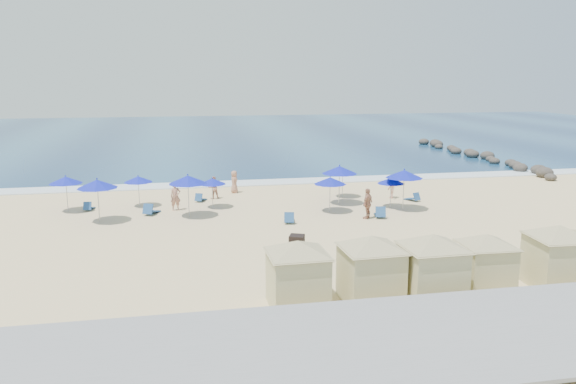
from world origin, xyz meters
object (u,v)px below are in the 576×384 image
Objects in this scene: cabana_0 at (298,265)px; cabana_3 at (486,255)px; beachgoer_1 at (213,188)px; trash_bin at (297,242)px; umbrella_3 at (188,180)px; umbrella_5 at (340,170)px; cabana_2 at (432,259)px; umbrella_0 at (66,180)px; umbrella_7 at (343,172)px; cabana_4 at (558,248)px; rock_jetty at (478,155)px; umbrella_2 at (138,179)px; umbrella_1 at (97,184)px; beachgoer_0 at (175,196)px; beachgoer_4 at (234,182)px; cabana_1 at (371,260)px; umbrella_9 at (404,174)px; beachgoer_2 at (368,204)px; beachgoer_3 at (391,187)px; umbrella_8 at (391,181)px; umbrella_4 at (212,181)px; umbrella_6 at (330,181)px.

cabana_3 is at bearing 1.43° from cabana_0.
trash_bin is at bearing 94.38° from beachgoer_1.
umbrella_3 is (-11.54, 14.62, 0.86)m from cabana_3.
umbrella_5 reaches higher than beachgoer_1.
beachgoer_1 is (-7.10, 20.22, -0.88)m from cabana_2.
umbrella_0 is 8.18m from umbrella_3.
umbrella_7 is (10.99, 3.77, -0.48)m from umbrella_3.
cabana_4 reaches higher than umbrella_3.
beachgoer_1 is at bearing 157.69° from umbrella_5.
umbrella_5 is at bearing -138.61° from rock_jetty.
umbrella_1 is at bearing -119.09° from umbrella_2.
umbrella_1 is at bearing 166.92° from trash_bin.
beachgoer_0 is 1.11× the size of beachgoer_4.
umbrella_0 is (-14.24, 17.74, 0.41)m from cabana_1.
cabana_4 is at bearing -0.19° from cabana_0.
beachgoer_0 is at bearing 119.61° from cabana_2.
beachgoer_0 is (4.48, 2.22, -1.41)m from umbrella_1.
beachgoer_0 is 4.06m from beachgoer_1.
cabana_2 reaches higher than umbrella_0.
umbrella_0 is 21.71m from umbrella_9.
umbrella_9 is at bearing -129.46° from rock_jetty.
cabana_3 is 12.14m from beachgoer_2.
trash_bin is 13.90m from beachgoer_3.
beachgoer_4 is at bearing 117.21° from cabana_4.
cabana_1 is at bearing -51.26° from umbrella_0.
trash_bin is 0.39× the size of beachgoer_0.
beachgoer_3 is at bearing 68.00° from umbrella_8.
umbrella_9 is at bearing -6.66° from beachgoer_3.
umbrella_0 is 1.26× the size of beachgoer_2.
cabana_1 reaches higher than umbrella_4.
umbrella_4 is at bearing -72.53° from beachgoer_2.
cabana_3 is 14.72m from umbrella_8.
umbrella_0 is at bearing 137.57° from cabana_3.
umbrella_9 is (4.81, 14.42, 0.69)m from cabana_2.
umbrella_5 is 1.71× the size of beachgoer_1.
umbrella_2 is at bearing -68.59° from beachgoer_2.
umbrella_0 reaches higher than umbrella_8.
umbrella_0 reaches higher than umbrella_6.
umbrella_2 is at bearing 7.18° from umbrella_0.
umbrella_5 is (10.12, 1.63, 0.02)m from umbrella_3.
cabana_2 is 15.21m from umbrella_9.
beachgoer_1 is at bearing 122.79° from cabana_4.
cabana_4 is (8.04, -0.02, 0.00)m from cabana_1.
rock_jetty is 12.91× the size of umbrella_4.
cabana_0 reaches higher than umbrella_7.
beachgoer_1 is (2.64, 3.08, -0.12)m from beachgoer_0.
beachgoer_3 is at bearing 31.08° from umbrella_6.
beachgoer_3 is (17.50, -0.69, -1.08)m from umbrella_2.
umbrella_7 is 8.16m from beachgoer_4.
umbrella_4 is (-7.34, 17.37, 0.11)m from cabana_2.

